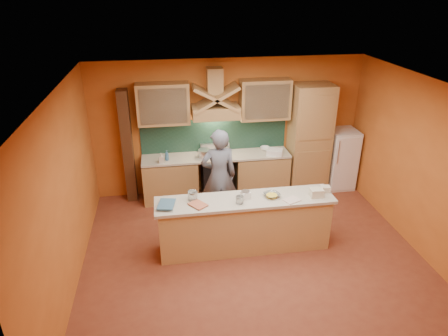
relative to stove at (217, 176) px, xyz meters
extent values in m
cube|color=brown|center=(0.30, -2.20, -0.45)|extent=(5.50, 5.00, 0.01)
cube|color=white|center=(0.30, -2.20, 2.35)|extent=(5.50, 5.00, 0.01)
cube|color=#C26525|center=(0.30, 0.30, 0.95)|extent=(5.50, 0.02, 2.80)
cube|color=#C26525|center=(0.30, -4.70, 0.95)|extent=(5.50, 0.02, 2.80)
cube|color=#C26525|center=(-2.45, -2.20, 0.95)|extent=(0.02, 5.00, 2.80)
cube|color=#C26525|center=(3.05, -2.20, 0.95)|extent=(0.02, 5.00, 2.80)
cube|color=#AF8550|center=(-0.95, 0.00, -0.02)|extent=(1.10, 0.60, 0.86)
cube|color=#AF8550|center=(0.95, 0.00, -0.02)|extent=(1.10, 0.60, 0.86)
cube|color=beige|center=(0.00, 0.00, 0.45)|extent=(3.00, 0.62, 0.04)
cube|color=black|center=(0.00, 0.00, 0.00)|extent=(0.60, 0.58, 0.90)
cube|color=#173429|center=(0.00, 0.28, 0.80)|extent=(3.00, 0.03, 0.70)
cube|color=#AF8550|center=(0.00, 0.05, 1.37)|extent=(0.92, 0.50, 0.24)
cube|color=#AF8550|center=(0.00, 0.15, 1.95)|extent=(0.30, 0.30, 0.50)
cube|color=#AF8550|center=(-1.00, 0.12, 1.55)|extent=(1.00, 0.35, 0.80)
cube|color=#AF8550|center=(1.00, 0.12, 1.55)|extent=(1.00, 0.35, 0.80)
cube|color=#AF8550|center=(1.95, 0.00, 0.70)|extent=(0.80, 0.60, 2.30)
cube|color=white|center=(2.70, 0.00, 0.20)|extent=(0.58, 0.60, 1.30)
cube|color=#472816|center=(-1.75, 0.15, 0.70)|extent=(0.20, 0.30, 2.30)
cube|color=tan|center=(0.20, -1.90, -0.01)|extent=(2.80, 0.55, 0.88)
cube|color=beige|center=(0.20, -1.90, 0.47)|extent=(2.90, 0.62, 0.05)
imported|color=slate|center=(-0.09, -0.93, 0.45)|extent=(0.68, 0.46, 1.80)
cylinder|color=silver|center=(-0.25, -0.07, 0.54)|extent=(0.29, 0.29, 0.18)
cylinder|color=#BBBAC2|center=(0.16, 0.11, 0.52)|extent=(0.21, 0.21, 0.15)
imported|color=beige|center=(-1.10, -0.21, 0.57)|extent=(0.10, 0.10, 0.20)
imported|color=#315F87|center=(-1.00, -0.09, 0.58)|extent=(0.11, 0.11, 0.21)
imported|color=white|center=(1.05, 0.12, 0.50)|extent=(0.27, 0.27, 0.06)
cube|color=white|center=(1.18, -0.15, 0.53)|extent=(0.38, 0.34, 0.11)
imported|color=#B86041|center=(-0.65, -2.05, 0.51)|extent=(0.33, 0.35, 0.03)
imported|color=#39617F|center=(-1.18, -1.91, 0.53)|extent=(0.32, 0.39, 0.03)
cylinder|color=silver|center=(-0.64, -1.80, 0.57)|extent=(0.19, 0.19, 0.15)
cylinder|color=silver|center=(0.08, -2.02, 0.56)|extent=(0.13, 0.13, 0.12)
cube|color=white|center=(0.21, -1.87, 0.55)|extent=(0.17, 0.17, 0.11)
imported|color=white|center=(0.64, -1.90, 0.53)|extent=(0.32, 0.32, 0.06)
cube|color=beige|center=(0.93, -2.07, 0.50)|extent=(0.30, 0.27, 0.02)
cube|color=beige|center=(1.36, -1.99, 0.56)|extent=(0.21, 0.17, 0.13)
cube|color=beige|center=(1.56, -1.86, 0.54)|extent=(0.18, 0.15, 0.10)
camera|label=1|loc=(-1.02, -7.37, 3.67)|focal=32.00mm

